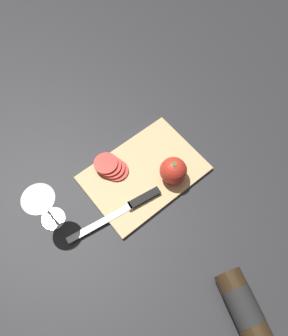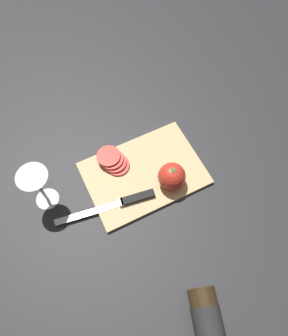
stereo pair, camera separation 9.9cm
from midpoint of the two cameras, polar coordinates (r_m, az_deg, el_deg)
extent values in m
plane|color=#28282B|center=(1.05, -0.42, 1.21)|extent=(3.00, 3.00, 0.00)
cube|color=tan|center=(1.02, -2.76, -1.19)|extent=(0.36, 0.25, 0.01)
cylinder|color=#332314|center=(0.91, 14.28, -23.76)|extent=(0.14, 0.22, 0.07)
cylinder|color=black|center=(0.91, 13.76, -22.80)|extent=(0.10, 0.11, 0.07)
cylinder|color=silver|center=(1.02, -18.24, -8.64)|extent=(0.07, 0.07, 0.00)
cylinder|color=silver|center=(0.98, -18.84, -7.95)|extent=(0.01, 0.01, 0.07)
cone|color=silver|center=(0.91, -20.25, -6.33)|extent=(0.09, 0.09, 0.09)
cone|color=beige|center=(0.94, -19.70, -6.97)|extent=(0.03, 0.03, 0.03)
sphere|color=red|center=(0.97, 2.25, -0.74)|extent=(0.08, 0.08, 0.08)
cylinder|color=#47702D|center=(0.93, 2.33, 0.29)|extent=(0.01, 0.01, 0.01)
cube|color=silver|center=(0.97, -10.80, -9.81)|extent=(0.20, 0.05, 0.00)
cube|color=silver|center=(0.97, -5.55, -6.97)|extent=(0.02, 0.02, 0.01)
cube|color=black|center=(0.97, -2.87, -5.55)|extent=(0.11, 0.04, 0.01)
cylinder|color=red|center=(1.02, -7.55, -0.72)|extent=(0.07, 0.07, 0.01)
cylinder|color=red|center=(1.02, -8.19, -0.30)|extent=(0.07, 0.07, 0.01)
cylinder|color=red|center=(1.01, -8.82, 0.12)|extent=(0.07, 0.07, 0.01)
cylinder|color=red|center=(1.01, -9.46, 0.55)|extent=(0.07, 0.07, 0.01)
camera|label=1|loc=(0.05, -92.88, -5.64)|focal=35.00mm
camera|label=2|loc=(0.05, 87.12, 5.64)|focal=35.00mm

